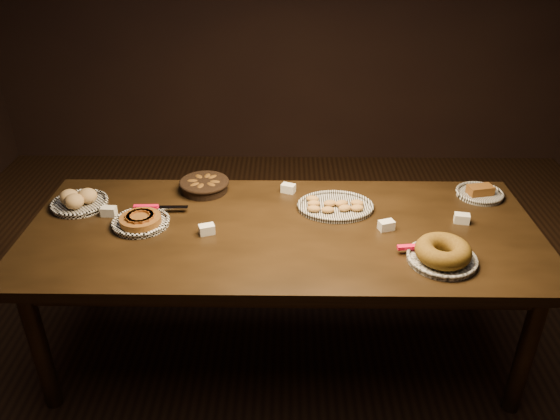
{
  "coord_description": "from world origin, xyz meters",
  "views": [
    {
      "loc": [
        0.02,
        -2.18,
        2.08
      ],
      "look_at": [
        -0.01,
        0.05,
        0.82
      ],
      "focal_mm": 35.0,
      "sensor_mm": 36.0,
      "label": 1
    }
  ],
  "objects_px": {
    "buffet_table": "(282,242)",
    "apple_tart_plate": "(141,221)",
    "bundt_cake_plate": "(442,254)",
    "madeleine_platter": "(335,206)"
  },
  "relations": [
    {
      "from": "apple_tart_plate",
      "to": "bundt_cake_plate",
      "type": "xyz_separation_m",
      "value": [
        1.35,
        -0.29,
        0.02
      ]
    },
    {
      "from": "buffet_table",
      "to": "apple_tart_plate",
      "type": "height_order",
      "value": "apple_tart_plate"
    },
    {
      "from": "madeleine_platter",
      "to": "bundt_cake_plate",
      "type": "distance_m",
      "value": 0.61
    },
    {
      "from": "bundt_cake_plate",
      "to": "buffet_table",
      "type": "bearing_deg",
      "value": -176.57
    },
    {
      "from": "apple_tart_plate",
      "to": "bundt_cake_plate",
      "type": "distance_m",
      "value": 1.38
    },
    {
      "from": "apple_tart_plate",
      "to": "bundt_cake_plate",
      "type": "relative_size",
      "value": 1.01
    },
    {
      "from": "bundt_cake_plate",
      "to": "madeleine_platter",
      "type": "bearing_deg",
      "value": 157.52
    },
    {
      "from": "buffet_table",
      "to": "madeleine_platter",
      "type": "height_order",
      "value": "madeleine_platter"
    },
    {
      "from": "buffet_table",
      "to": "apple_tart_plate",
      "type": "distance_m",
      "value": 0.68
    },
    {
      "from": "madeleine_platter",
      "to": "bundt_cake_plate",
      "type": "height_order",
      "value": "bundt_cake_plate"
    }
  ]
}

